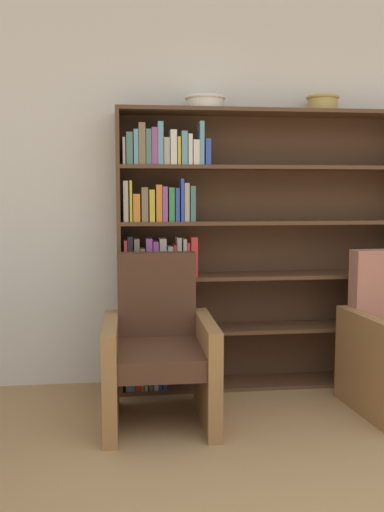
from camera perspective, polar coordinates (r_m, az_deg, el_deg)
The scene contains 5 objects.
wall_back at distance 4.14m, azimuth 7.76°, elevation 6.74°, with size 12.00×0.06×2.75m.
bookshelf at distance 3.92m, azimuth 4.20°, elevation 0.87°, with size 2.01×0.30×1.89m.
bowl_sage at distance 3.90m, azimuth 1.31°, elevation 15.15°, with size 0.27×0.27×0.08m.
bowl_stoneware at distance 4.09m, azimuth 12.93°, elevation 14.74°, with size 0.22×0.22×0.10m.
armchair_leather at distance 3.42m, azimuth -3.34°, elevation -9.50°, with size 0.64×0.68×0.98m.
Camera 1 is at (-1.04, -1.18, 1.35)m, focal length 40.00 mm.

